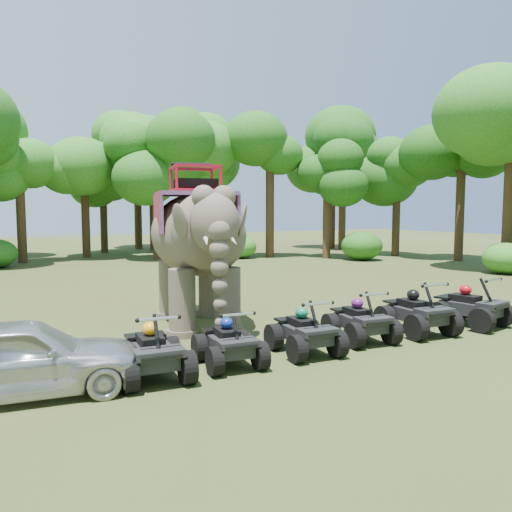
% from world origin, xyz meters
% --- Properties ---
extents(ground, '(110.00, 110.00, 0.00)m').
position_xyz_m(ground, '(0.00, 0.00, 0.00)').
color(ground, '#47381E').
rests_on(ground, ground).
extents(elephant, '(3.44, 5.67, 4.44)m').
position_xyz_m(elephant, '(-1.41, 1.98, 2.22)').
color(elephant, brown).
rests_on(elephant, ground).
extents(parked_car, '(4.15, 2.17, 1.35)m').
position_xyz_m(parked_car, '(-6.09, -1.48, 0.67)').
color(parked_car, silver).
rests_on(parked_car, ground).
extents(atv_0, '(1.44, 1.86, 1.29)m').
position_xyz_m(atv_0, '(-3.89, -1.70, 0.64)').
color(atv_0, black).
rests_on(atv_0, ground).
extents(atv_1, '(1.35, 1.73, 1.18)m').
position_xyz_m(atv_1, '(-2.29, -1.69, 0.59)').
color(atv_1, black).
rests_on(atv_1, ground).
extents(atv_2, '(1.38, 1.78, 1.24)m').
position_xyz_m(atv_2, '(-0.47, -1.77, 0.62)').
color(atv_2, black).
rests_on(atv_2, ground).
extents(atv_3, '(1.48, 1.87, 1.26)m').
position_xyz_m(atv_3, '(1.31, -1.56, 0.63)').
color(atv_3, black).
rests_on(atv_3, ground).
extents(atv_4, '(1.53, 1.98, 1.37)m').
position_xyz_m(atv_4, '(3.09, -1.70, 0.68)').
color(atv_4, black).
rests_on(atv_4, ground).
extents(atv_5, '(1.61, 2.02, 1.36)m').
position_xyz_m(atv_5, '(5.00, -1.84, 0.68)').
color(atv_5, black).
rests_on(atv_5, ground).
extents(tree_0, '(5.56, 5.56, 7.94)m').
position_xyz_m(tree_0, '(0.00, 24.18, 3.97)').
color(tree_0, '#195114').
rests_on(tree_0, ground).
extents(tree_1, '(5.58, 5.58, 7.96)m').
position_xyz_m(tree_1, '(3.65, 20.37, 3.98)').
color(tree_1, '#195114').
rests_on(tree_1, ground).
extents(tree_2, '(6.00, 6.00, 8.58)m').
position_xyz_m(tree_2, '(7.82, 20.89, 4.29)').
color(tree_2, '#195114').
rests_on(tree_2, ground).
extents(tree_3, '(6.10, 6.10, 8.71)m').
position_xyz_m(tree_3, '(10.83, 18.20, 4.36)').
color(tree_3, '#195114').
rests_on(tree_3, ground).
extents(tree_4, '(5.03, 5.03, 7.19)m').
position_xyz_m(tree_4, '(13.67, 15.67, 3.59)').
color(tree_4, '#195114').
rests_on(tree_4, ground).
extents(tree_5, '(5.38, 5.38, 7.68)m').
position_xyz_m(tree_5, '(18.86, 14.60, 3.84)').
color(tree_5, '#195114').
rests_on(tree_5, ground).
extents(tree_6, '(5.79, 5.79, 8.27)m').
position_xyz_m(tree_6, '(19.88, 10.23, 4.14)').
color(tree_6, '#195114').
rests_on(tree_6, ground).
extents(tree_7, '(6.94, 6.94, 9.92)m').
position_xyz_m(tree_7, '(17.67, 5.51, 4.96)').
color(tree_7, '#195114').
rests_on(tree_7, ground).
extents(tree_31, '(5.46, 5.46, 7.79)m').
position_xyz_m(tree_31, '(-4.07, 22.44, 3.90)').
color(tree_31, '#195114').
rests_on(tree_31, ground).
extents(tree_32, '(6.68, 6.68, 9.54)m').
position_xyz_m(tree_32, '(19.62, 21.30, 4.77)').
color(tree_32, '#195114').
rests_on(tree_32, ground).
extents(tree_34, '(5.23, 5.23, 7.48)m').
position_xyz_m(tree_34, '(1.94, 27.45, 3.74)').
color(tree_34, '#195114').
rests_on(tree_34, ground).
extents(tree_35, '(6.88, 6.88, 9.83)m').
position_xyz_m(tree_35, '(19.32, 22.28, 4.91)').
color(tree_35, '#195114').
rests_on(tree_35, ground).
extents(tree_38, '(7.54, 7.54, 10.77)m').
position_xyz_m(tree_38, '(5.92, 27.88, 5.38)').
color(tree_38, '#195114').
rests_on(tree_38, ground).
extents(tree_39, '(6.70, 6.70, 9.57)m').
position_xyz_m(tree_39, '(8.85, 27.30, 4.78)').
color(tree_39, '#195114').
rests_on(tree_39, ground).
extents(tree_43, '(7.06, 7.06, 10.09)m').
position_xyz_m(tree_43, '(5.28, 29.92, 5.04)').
color(tree_43, '#195114').
rests_on(tree_43, ground).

